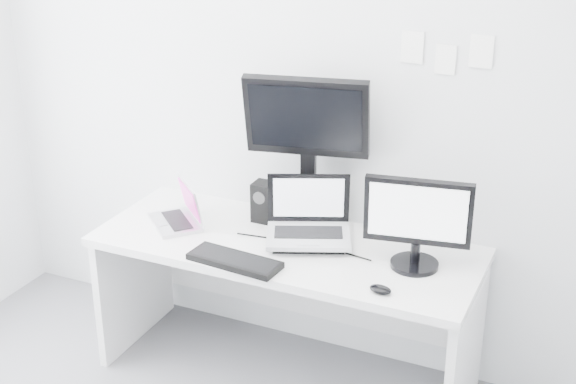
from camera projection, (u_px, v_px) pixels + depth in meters
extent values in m
plane|color=silver|center=(316.00, 95.00, 3.81)|extent=(3.60, 0.00, 3.60)
cube|color=white|center=(286.00, 311.00, 3.90)|extent=(1.80, 0.70, 0.73)
cube|color=#B7B6BB|center=(174.00, 204.00, 3.91)|extent=(0.36, 0.36, 0.22)
cube|color=black|center=(264.00, 202.00, 3.95)|extent=(0.13, 0.13, 0.20)
cube|color=#B8BAC1|center=(309.00, 213.00, 3.68)|extent=(0.47, 0.42, 0.32)
cube|color=black|center=(307.00, 151.00, 3.77)|extent=(0.60, 0.32, 0.78)
cube|color=black|center=(417.00, 223.00, 3.47)|extent=(0.49, 0.29, 0.42)
cube|color=black|center=(235.00, 261.00, 3.57)|extent=(0.43, 0.19, 0.03)
ellipsoid|color=black|center=(380.00, 289.00, 3.33)|extent=(0.10, 0.08, 0.03)
cube|color=white|center=(412.00, 47.00, 3.53)|extent=(0.10, 0.00, 0.14)
cube|color=white|center=(445.00, 60.00, 3.49)|extent=(0.09, 0.00, 0.13)
cube|color=white|center=(481.00, 51.00, 3.41)|extent=(0.10, 0.00, 0.14)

